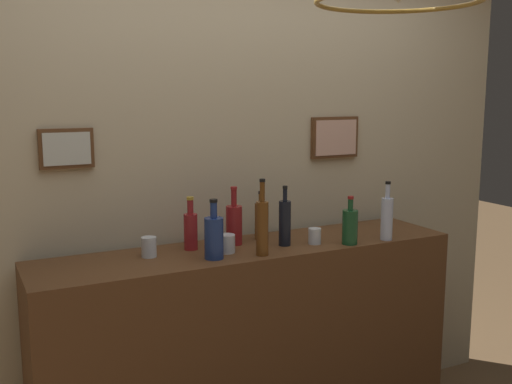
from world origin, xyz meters
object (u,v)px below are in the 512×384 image
object	(u,v)px
liquor_bottle_bourbon	(262,226)
liquor_bottle_sherry	(350,226)
liquor_bottle_scotch	(234,224)
glass_tumbler_highball	(149,247)
liquor_bottle_rum	(387,217)
glass_tumbler_shot	(315,236)
liquor_bottle_rye	(214,237)
glass_tumbler_rocks	(226,244)
liquor_bottle_port	(191,229)
liquor_bottle_amaro	(285,222)
liquor_bottle_whiskey	(260,221)

from	to	relation	value
liquor_bottle_bourbon	liquor_bottle_sherry	bearing A→B (deg)	-1.74
liquor_bottle_scotch	glass_tumbler_highball	world-z (taller)	liquor_bottle_scotch
liquor_bottle_sherry	liquor_bottle_rum	xyz separation A→B (m)	(0.20, -0.01, 0.02)
liquor_bottle_bourbon	glass_tumbler_shot	bearing A→B (deg)	11.77
liquor_bottle_rye	glass_tumbler_shot	world-z (taller)	liquor_bottle_rye
glass_tumbler_rocks	glass_tumbler_highball	size ratio (longest dim) A/B	0.93
glass_tumbler_shot	liquor_bottle_port	bearing A→B (deg)	163.43
glass_tumbler_rocks	glass_tumbler_shot	xyz separation A→B (m)	(0.41, -0.04, -0.00)
liquor_bottle_scotch	glass_tumbler_rocks	size ratio (longest dim) A/B	3.35
liquor_bottle_rye	glass_tumbler_rocks	bearing A→B (deg)	36.65
liquor_bottle_bourbon	glass_tumbler_highball	bearing A→B (deg)	156.64
liquor_bottle_amaro	glass_tumbler_highball	distance (m)	0.60
liquor_bottle_rye	liquor_bottle_whiskey	distance (m)	0.37
liquor_bottle_rye	liquor_bottle_bourbon	size ratio (longest dim) A/B	0.77
liquor_bottle_rye	liquor_bottle_scotch	bearing A→B (deg)	45.56
liquor_bottle_port	glass_tumbler_rocks	world-z (taller)	liquor_bottle_port
liquor_bottle_amaro	liquor_bottle_rum	size ratio (longest dim) A/B	0.98
liquor_bottle_amaro	liquor_bottle_whiskey	distance (m)	0.15
glass_tumbler_rocks	liquor_bottle_port	bearing A→B (deg)	135.35
liquor_bottle_scotch	liquor_bottle_port	bearing A→B (deg)	178.85
liquor_bottle_sherry	liquor_bottle_scotch	size ratio (longest dim) A/B	0.83
liquor_bottle_rye	liquor_bottle_amaro	distance (m)	0.36
glass_tumbler_rocks	glass_tumbler_highball	xyz separation A→B (m)	(-0.31, 0.08, 0.00)
liquor_bottle_sherry	liquor_bottle_amaro	size ratio (longest dim) A/B	0.81
liquor_bottle_rye	liquor_bottle_rum	bearing A→B (deg)	-4.57
liquor_bottle_rye	liquor_bottle_sherry	world-z (taller)	liquor_bottle_rye
liquor_bottle_amaro	glass_tumbler_rocks	distance (m)	0.28
liquor_bottle_sherry	liquor_bottle_whiskey	bearing A→B (deg)	140.89
liquor_bottle_port	liquor_bottle_bourbon	xyz separation A→B (m)	(0.23, -0.22, 0.04)
liquor_bottle_bourbon	glass_tumbler_shot	xyz separation A→B (m)	(0.29, 0.06, -0.09)
liquor_bottle_scotch	liquor_bottle_whiskey	distance (m)	0.15
liquor_bottle_amaro	liquor_bottle_port	size ratio (longest dim) A/B	1.16
glass_tumbler_highball	glass_tumbler_shot	distance (m)	0.73
liquor_bottle_amaro	glass_tumbler_highball	bearing A→B (deg)	171.50
liquor_bottle_port	liquor_bottle_sherry	bearing A→B (deg)	-19.21
liquor_bottle_rum	liquor_bottle_whiskey	distance (m)	0.57
liquor_bottle_rye	liquor_bottle_rum	size ratio (longest dim) A/B	0.91
liquor_bottle_scotch	glass_tumbler_shot	size ratio (longest dim) A/B	3.69
liquor_bottle_rye	liquor_bottle_scotch	world-z (taller)	liquor_bottle_scotch
liquor_bottle_amaro	liquor_bottle_bourbon	world-z (taller)	liquor_bottle_bourbon
liquor_bottle_port	liquor_bottle_rum	bearing A→B (deg)	-15.72
glass_tumbler_shot	glass_tumbler_highball	bearing A→B (deg)	170.31
liquor_bottle_whiskey	glass_tumbler_highball	size ratio (longest dim) A/B	2.69
liquor_bottle_rum	glass_tumbler_rocks	bearing A→B (deg)	170.29
liquor_bottle_rum	liquor_bottle_whiskey	world-z (taller)	liquor_bottle_rum
glass_tumbler_highball	glass_tumbler_rocks	bearing A→B (deg)	-14.62
liquor_bottle_sherry	glass_tumbler_shot	distance (m)	0.16
liquor_bottle_port	liquor_bottle_whiskey	bearing A→B (deg)	4.13
liquor_bottle_scotch	liquor_bottle_whiskey	world-z (taller)	liquor_bottle_scotch
liquor_bottle_bourbon	liquor_bottle_scotch	bearing A→B (deg)	97.93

